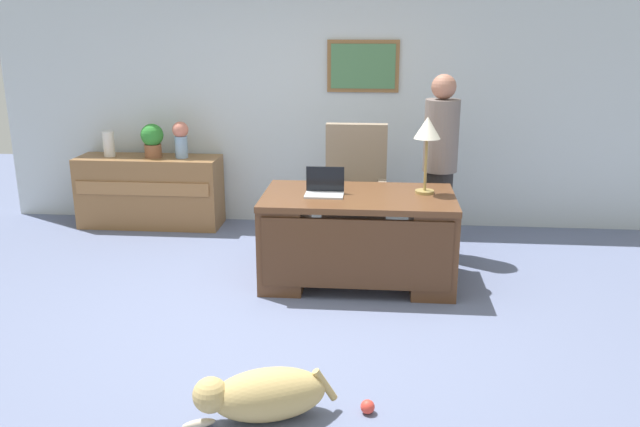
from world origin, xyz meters
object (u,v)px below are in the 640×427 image
Objects in this scene: dog_lying at (262,394)px; dog_toy_ball at (368,407)px; desk at (358,236)px; person_standing at (440,164)px; laptop at (325,188)px; armchair at (355,196)px; vase_with_flowers at (181,138)px; potted_plant at (152,139)px; desk_lamp at (427,133)px; credenza at (150,191)px; dog_toy_bone at (199,424)px; vase_empty at (109,144)px.

dog_lying reaches higher than dog_toy_ball.
desk is 1.17m from person_standing.
desk is at bearing -0.57° from laptop.
armchair is 2.96m from dog_toy_ball.
potted_plant is (-0.31, 0.00, -0.02)m from vase_with_flowers.
dog_toy_ball is (0.41, -1.99, -0.79)m from laptop.
potted_plant is (-2.98, 0.67, 0.07)m from person_standing.
desk_lamp is at bearing -105.20° from person_standing.
desk reaches higher than credenza.
armchair reaches higher than dog_toy_ball.
desk_lamp is 3.12m from potted_plant.
desk_lamp is (0.61, -0.80, 0.76)m from armchair.
desk is at bearing -133.04° from person_standing.
armchair is at bearing 93.71° from dog_toy_ball.
dog_lying reaches higher than dog_toy_bone.
dog_toy_bone is (1.94, -3.67, -0.87)m from vase_empty.
credenza is 2.32m from armchair.
dog_toy_bone is at bearing -119.94° from desk_lamp.
armchair reaches higher than vase_with_flowers.
desk_lamp reaches higher than vase_with_flowers.
vase_with_flowers reaches higher than laptop.
vase_empty reaches higher than credenza.
desk is 2.03m from dog_toy_ball.
desk_lamp reaches higher than potted_plant.
armchair is 0.71× the size of person_standing.
vase_with_flowers is (-2.49, 1.33, -0.30)m from desk_lamp.
armchair is at bearing -13.62° from potted_plant.
person_standing is 4.43× the size of vase_with_flowers.
vase_with_flowers is (-2.67, 0.67, 0.09)m from person_standing.
dog_lying is 4.32× the size of dog_toy_bone.
armchair is 4.46× the size of vase_empty.
armchair is 1.26m from desk_lamp.
desk is 3.14m from vase_empty.
vase_with_flowers is 4.13m from dog_toy_ball.
credenza is 5.66× the size of vase_empty.
credenza reaches higher than dog_toy_bone.
desk is 2.16m from dog_lying.
credenza is at bearing 166.79° from armchair.
desk is at bearing -32.13° from credenza.
dog_toy_ball is 0.95m from dog_toy_bone.
dog_lying is (-0.46, -2.10, -0.26)m from desk.
desk_lamp reaches higher than dog_lying.
armchair reaches higher than potted_plant.
desk reaches higher than dog_lying.
laptop is at bearing -30.65° from vase_empty.
laptop is 1.18× the size of vase_empty.
armchair is at bearing -15.77° from vase_with_flowers.
dog_lying is at bearing -97.52° from armchair.
credenza is at bearing 147.87° from desk.
vase_with_flowers is at bearing 107.31° from dog_toy_bone.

